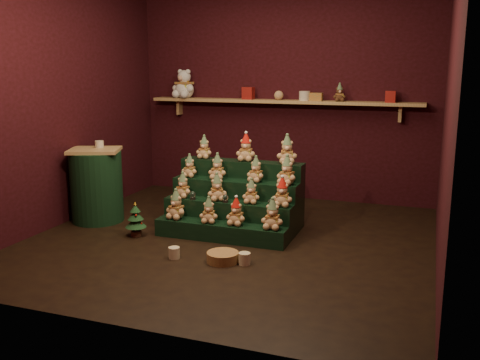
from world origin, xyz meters
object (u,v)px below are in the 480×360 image
at_px(side_table, 96,186).
at_px(brown_bear, 339,93).
at_px(mini_christmas_tree, 136,219).
at_px(wicker_basket, 223,257).
at_px(snow_globe_b, 225,198).
at_px(snow_globe_a, 193,195).
at_px(snow_globe_c, 271,203).
at_px(mug_right, 245,259).
at_px(riser_tier_front, 220,232).
at_px(white_bear, 184,80).
at_px(mug_left, 174,253).

height_order(side_table, brown_bear, brown_bear).
distance_m(mini_christmas_tree, wicker_basket, 1.21).
relative_size(snow_globe_b, wicker_basket, 0.29).
distance_m(snow_globe_a, mini_christmas_tree, 0.65).
height_order(snow_globe_c, mug_right, snow_globe_c).
xyz_separation_m(snow_globe_a, wicker_basket, (0.63, -0.73, -0.36)).
bearing_deg(mini_christmas_tree, snow_globe_b, 20.88).
distance_m(riser_tier_front, side_table, 1.64).
distance_m(snow_globe_a, white_bear, 2.26).
bearing_deg(snow_globe_a, snow_globe_b, 0.00).
height_order(wicker_basket, white_bear, white_bear).
height_order(wicker_basket, brown_bear, brown_bear).
xyz_separation_m(snow_globe_b, white_bear, (-1.27, 1.72, 1.16)).
bearing_deg(white_bear, mug_right, -41.11).
distance_m(side_table, wicker_basket, 2.03).
height_order(snow_globe_a, snow_globe_b, snow_globe_a).
bearing_deg(snow_globe_c, white_bear, 135.71).
bearing_deg(riser_tier_front, snow_globe_c, 18.17).
distance_m(snow_globe_a, snow_globe_c, 0.87).
bearing_deg(wicker_basket, snow_globe_b, 109.37).
distance_m(mug_left, mug_right, 0.67).
distance_m(side_table, mug_left, 1.65).
bearing_deg(snow_globe_c, snow_globe_b, 180.00).
distance_m(riser_tier_front, wicker_basket, 0.63).
bearing_deg(snow_globe_b, brown_bear, 63.53).
distance_m(mini_christmas_tree, mug_left, 0.83).
bearing_deg(mug_left, white_bear, 113.02).
bearing_deg(side_table, mug_left, -52.59).
bearing_deg(side_table, mug_right, -42.02).
xyz_separation_m(mug_right, brown_bear, (0.39, 2.45, 1.37)).
relative_size(wicker_basket, white_bear, 0.60).
distance_m(riser_tier_front, mug_right, 0.73).
distance_m(wicker_basket, brown_bear, 2.88).
height_order(mini_christmas_tree, mug_left, mini_christmas_tree).
xyz_separation_m(snow_globe_c, mug_left, (-0.70, -0.80, -0.35)).
height_order(snow_globe_a, side_table, side_table).
distance_m(side_table, mini_christmas_tree, 0.83).
relative_size(mug_right, white_bear, 0.22).
relative_size(riser_tier_front, snow_globe_a, 15.89).
bearing_deg(side_table, snow_globe_b, -22.84).
relative_size(snow_globe_a, mini_christmas_tree, 0.24).
height_order(riser_tier_front, mini_christmas_tree, mini_christmas_tree).
bearing_deg(snow_globe_c, mini_christmas_tree, -166.26).
xyz_separation_m(snow_globe_b, brown_bear, (0.86, 1.72, 1.03)).
height_order(snow_globe_b, wicker_basket, snow_globe_b).
xyz_separation_m(snow_globe_b, side_table, (-1.59, 0.02, 0.01)).
bearing_deg(snow_globe_b, riser_tier_front, -88.18).
relative_size(snow_globe_c, mug_left, 0.76).
xyz_separation_m(snow_globe_c, white_bear, (-1.77, 1.72, 1.16)).
relative_size(snow_globe_a, snow_globe_c, 1.10).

